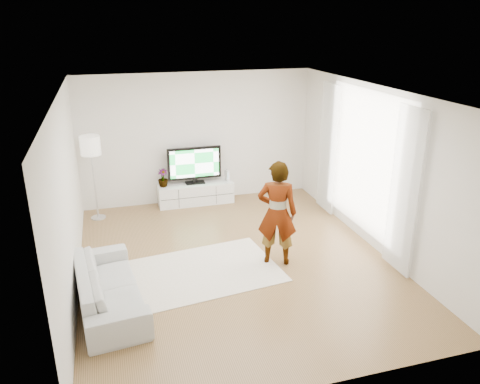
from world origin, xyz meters
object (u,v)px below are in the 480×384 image
object	(u,v)px
sofa	(109,286)
floor_lamp	(91,149)
rug	(206,271)
television	(194,164)
player	(277,213)
media_console	(196,193)

from	to	relation	value
sofa	floor_lamp	xyz separation A→B (m)	(-0.15, 3.25, 1.14)
rug	sofa	xyz separation A→B (m)	(-1.50, -0.55, 0.30)
television	player	xyz separation A→B (m)	(0.77, -3.01, -0.01)
television	floor_lamp	world-z (taller)	floor_lamp
rug	player	bearing A→B (deg)	-1.50
player	floor_lamp	size ratio (longest dim) A/B	1.02
rug	floor_lamp	size ratio (longest dim) A/B	1.33
rug	sofa	distance (m)	1.63
media_console	sofa	world-z (taller)	sofa
media_console	sofa	xyz separation A→B (m)	(-1.92, -3.50, 0.07)
media_console	player	bearing A→B (deg)	-75.53
television	rug	xyz separation A→B (m)	(-0.42, -2.98, -0.89)
television	floor_lamp	bearing A→B (deg)	-172.39
player	floor_lamp	world-z (taller)	player
rug	floor_lamp	bearing A→B (deg)	121.49
rug	player	size ratio (longest dim) A/B	1.30
television	sofa	world-z (taller)	television
player	rug	bearing A→B (deg)	22.14
rug	player	distance (m)	1.48
media_console	sofa	size ratio (longest dim) A/B	0.78
rug	floor_lamp	distance (m)	3.48
media_console	television	distance (m)	0.67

